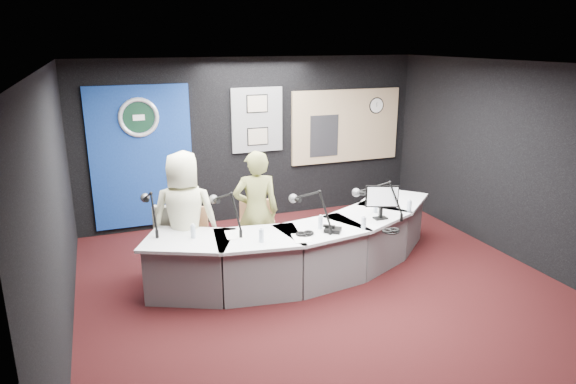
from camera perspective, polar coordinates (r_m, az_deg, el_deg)
name	(u,v)px	position (r m, az deg, el deg)	size (l,w,h in m)	color
ground	(324,289)	(6.72, 4.07, -10.71)	(6.00, 6.00, 0.00)	black
ceiling	(330,65)	(5.97, 4.63, 13.89)	(6.00, 6.00, 0.02)	silver
wall_back	(254,140)	(8.93, -3.78, 5.78)	(6.00, 0.02, 2.80)	black
wall_front	(511,297)	(3.87, 23.57, -10.63)	(6.00, 0.02, 2.80)	black
wall_left	(56,213)	(5.68, -24.35, -2.12)	(0.02, 6.00, 2.80)	black
wall_right	(521,164)	(7.91, 24.50, 2.86)	(0.02, 6.00, 2.80)	black
broadcast_desk	(305,247)	(6.99, 1.88, -6.13)	(4.50, 1.90, 0.75)	silver
backdrop_panel	(142,157)	(8.59, -15.93, 3.71)	(1.60, 0.05, 2.30)	navy
agency_seal	(139,118)	(8.44, -16.26, 7.95)	(0.63, 0.63, 0.07)	silver
seal_center	(139,117)	(8.44, -16.26, 7.96)	(0.48, 0.48, 0.01)	black
pinboard	(257,120)	(8.86, -3.45, 7.99)	(0.90, 0.04, 1.10)	slate
framed_photo_upper	(257,104)	(8.80, -3.43, 9.76)	(0.34, 0.02, 0.27)	gray
framed_photo_lower	(258,137)	(8.88, -3.36, 6.18)	(0.34, 0.02, 0.27)	gray
booth_window_frame	(346,126)	(9.53, 6.46, 7.31)	(2.12, 0.06, 1.32)	tan
booth_glow	(346,126)	(9.52, 6.49, 7.30)	(2.00, 0.02, 1.20)	#FFE3A1
equipment_rack	(324,136)	(9.33, 4.03, 6.24)	(0.55, 0.02, 0.75)	black
wall_clock	(376,105)	(9.74, 9.80, 9.45)	(0.28, 0.28, 0.01)	white
armchair_left	(186,245)	(6.88, -11.23, -5.76)	(0.56, 0.56, 1.00)	#AB714E
armchair_right	(257,238)	(7.04, -3.50, -5.08)	(0.54, 0.54, 0.96)	#AB714E
draped_jacket	(173,232)	(7.02, -12.67, -4.31)	(0.50, 0.10, 0.70)	gray
person_man	(185,218)	(6.74, -11.40, -2.82)	(0.85, 0.56, 1.75)	beige
person_woman	(256,212)	(6.92, -3.55, -2.24)	(0.62, 0.40, 1.69)	olive
computer_monitor	(382,196)	(6.95, 10.35, -0.46)	(0.42, 0.02, 0.29)	black
desk_phone	(333,230)	(6.50, 5.00, -4.22)	(0.20, 0.16, 0.05)	black
headphones_near	(391,230)	(6.60, 11.35, -4.21)	(0.24, 0.24, 0.04)	black
headphones_far	(305,233)	(6.38, 1.89, -4.63)	(0.20, 0.20, 0.03)	black
paper_stack	(235,234)	(6.42, -5.95, -4.72)	(0.22, 0.31, 0.00)	white
notepad	(302,238)	(6.28, 1.55, -5.14)	(0.21, 0.31, 0.00)	white
boom_mic_a	(150,207)	(6.67, -15.07, -1.67)	(0.18, 0.74, 0.60)	black
boom_mic_b	(226,208)	(6.47, -6.86, -1.79)	(0.32, 0.71, 0.60)	black
boom_mic_c	(311,206)	(6.49, 2.61, -1.60)	(0.40, 0.67, 0.60)	black
boom_mic_d	(379,197)	(6.96, 10.08, -0.60)	(0.60, 0.51, 0.60)	black
water_bottles	(314,221)	(6.59, 2.92, -3.26)	(3.10, 0.57, 0.18)	silver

